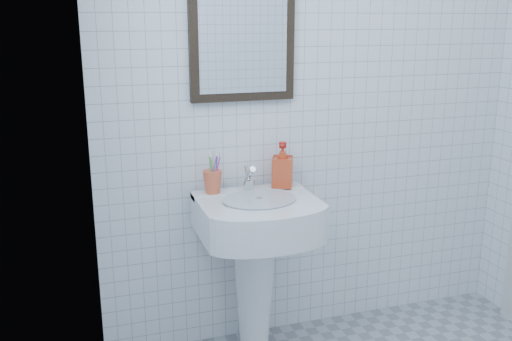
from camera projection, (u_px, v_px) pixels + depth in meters
name	position (u px, v px, depth m)	size (l,w,h in m)	color
wall_back	(316.00, 95.00, 2.82)	(2.20, 0.02, 2.50)	white
wall_left	(102.00, 174.00, 1.39)	(0.02, 2.40, 2.50)	white
washbasin	(256.00, 250.00, 2.69)	(0.54, 0.40, 0.83)	white
faucet	(249.00, 180.00, 2.69)	(0.05, 0.12, 0.13)	silver
toothbrush_cup	(213.00, 182.00, 2.66)	(0.09, 0.09, 0.11)	#E65D38
soap_dispenser	(282.00, 165.00, 2.75)	(0.10, 0.10, 0.22)	red
wall_mirror	(242.00, 33.00, 2.61)	(0.50, 0.04, 0.62)	black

